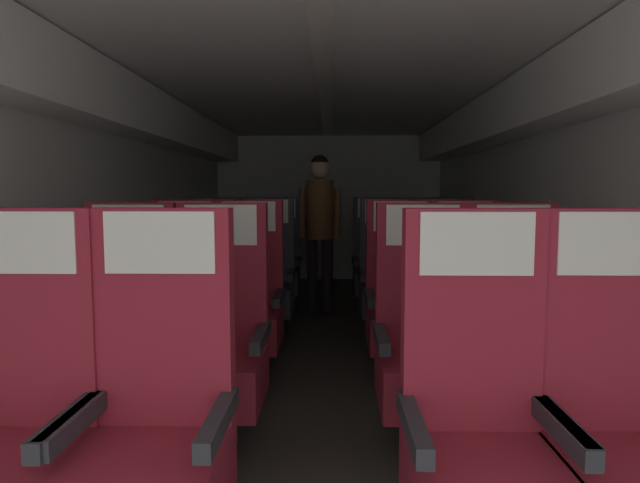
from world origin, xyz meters
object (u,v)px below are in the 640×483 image
seat_e_right_window (375,266)px  seat_d_right_aisle (439,281)px  seat_c_left_window (183,304)px  seat_c_right_aisle (466,306)px  seat_b_left_window (125,345)px  seat_b_left_aisle (219,346)px  seat_e_left_window (234,266)px  seat_d_left_window (213,281)px  seat_d_left_aisle (267,281)px  seat_d_right_window (387,281)px  seat_e_left_aisle (278,266)px  seat_c_right_window (401,305)px  seat_a_left_window (13,431)px  seat_a_left_aisle (155,431)px  seat_b_right_window (424,347)px  seat_e_right_aisle (420,266)px  seat_a_right_aisle (621,436)px  flight_attendant (320,216)px  seat_c_left_aisle (248,304)px  seat_a_right_window (480,437)px  seat_b_right_aisle (515,346)px

seat_e_right_window → seat_d_right_aisle: bearing=-64.3°
seat_c_left_window → seat_c_right_aisle: size_ratio=1.00×
seat_b_left_window → seat_b_left_aisle: same height
seat_c_right_aisle → seat_e_left_window: same height
seat_d_left_window → seat_d_left_aisle: 0.45m
seat_d_right_window → seat_e_left_aisle: size_ratio=1.00×
seat_c_right_window → seat_d_left_aisle: same height
seat_a_left_window → seat_d_left_window: (-0.01, 2.90, 0.00)m
seat_a_left_aisle → seat_b_right_window: 1.38m
seat_c_left_window → seat_e_right_aisle: (1.89, 1.92, 0.00)m
seat_e_right_window → seat_b_right_window: bearing=-90.0°
seat_d_left_window → seat_e_right_window: size_ratio=1.00×
seat_c_left_window → seat_e_left_window: size_ratio=1.00×
seat_d_right_window → seat_e_right_aisle: bearing=65.4°
seat_e_right_aisle → seat_d_left_aisle: bearing=-146.9°
seat_a_right_aisle → flight_attendant: (-1.02, 3.96, 0.51)m
seat_b_left_window → seat_d_right_window: same height
seat_c_left_aisle → flight_attendant: size_ratio=0.73×
seat_a_right_window → seat_e_right_aisle: bearing=83.5°
seat_d_left_aisle → seat_e_left_aisle: same height
seat_c_right_window → seat_a_right_window: bearing=-90.1°
seat_e_right_aisle → seat_a_left_aisle: bearing=-110.6°
seat_b_left_window → seat_c_left_aisle: size_ratio=1.00×
seat_a_right_aisle → seat_d_left_window: (-1.89, 2.89, 0.00)m
seat_a_right_aisle → seat_e_right_aisle: bearing=89.9°
seat_d_left_aisle → seat_e_right_aisle: size_ratio=1.00×
seat_b_left_window → seat_c_left_aisle: bearing=65.3°
seat_b_left_window → seat_b_right_aisle: 1.90m
seat_b_right_aisle → seat_e_right_window: same height
seat_b_left_aisle → seat_d_left_aisle: (-0.00, 1.96, 0.00)m
seat_d_left_window → seat_d_right_window: (1.47, 0.02, 0.00)m
seat_c_left_window → seat_c_right_aisle: bearing=-0.3°
seat_d_right_aisle → seat_e_right_window: same height
seat_b_left_window → seat_c_left_window: size_ratio=1.00×
seat_d_right_aisle → flight_attendant: size_ratio=0.73×
seat_b_right_aisle → seat_e_left_aisle: (-1.45, 2.88, 0.00)m
seat_c_left_aisle → seat_d_right_window: bearing=43.8°
seat_d_right_aisle → seat_b_right_aisle: bearing=-90.3°
seat_a_left_aisle → seat_e_right_window: size_ratio=1.00×
seat_c_right_aisle → seat_b_left_aisle: bearing=-145.8°
seat_e_right_aisle → seat_e_right_window: size_ratio=1.00×
seat_e_right_window → seat_e_left_aisle: bearing=-179.9°
seat_d_left_aisle → seat_e_left_window: 1.05m
seat_c_left_aisle → seat_e_right_aisle: same height
seat_b_right_window → seat_c_right_aisle: size_ratio=1.00×
seat_e_left_aisle → seat_e_right_aisle: (1.45, -0.00, 0.00)m
seat_a_right_aisle → seat_b_left_aisle: bearing=146.4°
seat_d_left_window → seat_b_left_window: bearing=-90.2°
seat_b_left_aisle → seat_d_right_window: (1.01, 1.96, 0.00)m
seat_a_left_aisle → seat_d_right_window: 3.08m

